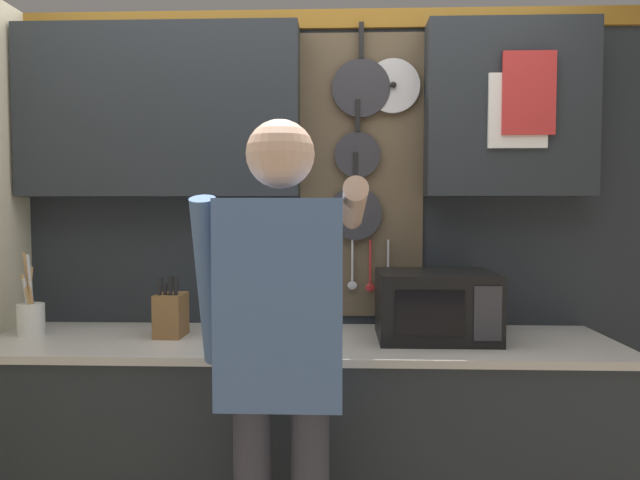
# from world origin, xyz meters

# --- Properties ---
(base_cabinet_counter) EXTENTS (2.54, 0.64, 0.91)m
(base_cabinet_counter) POSITION_xyz_m (0.00, -0.00, 0.45)
(base_cabinet_counter) COLOR #23282D
(base_cabinet_counter) RESTS_ON ground_plane
(back_wall_unit) EXTENTS (3.11, 0.23, 2.33)m
(back_wall_unit) POSITION_xyz_m (-0.02, 0.28, 1.49)
(back_wall_unit) COLOR #23282D
(back_wall_unit) RESTS_ON ground_plane
(microwave) EXTENTS (0.47, 0.37, 0.27)m
(microwave) POSITION_xyz_m (0.55, 0.02, 1.05)
(microwave) COLOR black
(microwave) RESTS_ON base_cabinet_counter
(knife_block) EXTENTS (0.11, 0.15, 0.26)m
(knife_block) POSITION_xyz_m (-0.53, 0.02, 1.01)
(knife_block) COLOR brown
(knife_block) RESTS_ON base_cabinet_counter
(utensil_crock) EXTENTS (0.11, 0.11, 0.35)m
(utensil_crock) POSITION_xyz_m (-1.12, 0.03, 0.99)
(utensil_crock) COLOR white
(utensil_crock) RESTS_ON base_cabinet_counter
(person) EXTENTS (0.54, 0.67, 1.71)m
(person) POSITION_xyz_m (-0.01, -0.54, 1.02)
(person) COLOR #383842
(person) RESTS_ON ground_plane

